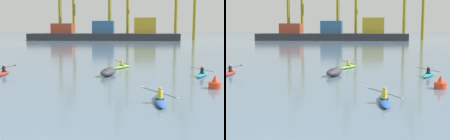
{
  "view_description": "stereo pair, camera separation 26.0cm",
  "coord_description": "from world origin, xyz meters",
  "views": [
    {
      "loc": [
        3.0,
        -8.75,
        4.31
      ],
      "look_at": [
        1.03,
        19.52,
        0.6
      ],
      "focal_mm": 50.95,
      "sensor_mm": 36.0,
      "label": 1
    },
    {
      "loc": [
        3.26,
        -8.73,
        4.31
      ],
      "look_at": [
        1.03,
        19.52,
        0.6
      ],
      "focal_mm": 50.95,
      "sensor_mm": 36.0,
      "label": 2
    }
  ],
  "objects": [
    {
      "name": "channel_buoy",
      "position": [
        8.85,
        14.3,
        0.36
      ],
      "size": [
        0.9,
        0.9,
        1.0
      ],
      "color": "red",
      "rests_on": "ground"
    },
    {
      "name": "kayak_teal",
      "position": [
        9.21,
        20.39,
        0.17
      ],
      "size": [
        2.08,
        3.34,
        0.95
      ],
      "color": "teal",
      "rests_on": "ground"
    },
    {
      "name": "kayak_lime",
      "position": [
        1.7,
        25.89,
        0.17
      ],
      "size": [
        2.1,
        3.29,
        0.95
      ],
      "color": "#7ABC2D",
      "rests_on": "ground"
    },
    {
      "name": "kayak_blue",
      "position": [
        4.52,
        9.49,
        0.17
      ],
      "size": [
        2.21,
        3.4,
        0.99
      ],
      "color": "#2856B2",
      "rests_on": "ground"
    },
    {
      "name": "kayak_red",
      "position": [
        -9.3,
        20.31,
        0.17
      ],
      "size": [
        2.22,
        3.45,
        0.95
      ],
      "color": "red",
      "rests_on": "ground"
    },
    {
      "name": "container_barge",
      "position": [
        -7.38,
        106.92,
        2.51
      ],
      "size": [
        54.02,
        10.42,
        8.09
      ],
      "color": "#28282D",
      "rests_on": "ground"
    },
    {
      "name": "capsized_dinghy",
      "position": [
        0.66,
        19.87,
        0.35
      ],
      "size": [
        1.85,
        2.81,
        0.76
      ],
      "color": "#38383D",
      "rests_on": "ground"
    }
  ]
}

